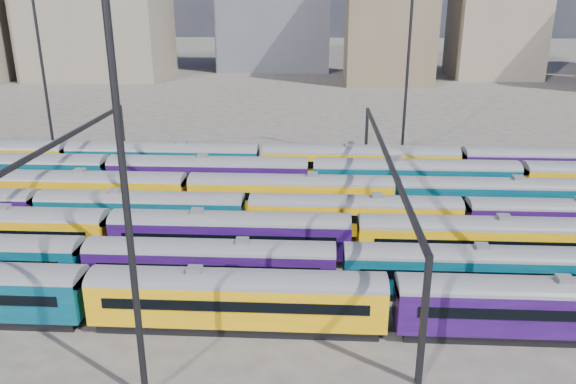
{
  "coord_description": "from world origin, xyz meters",
  "views": [
    {
      "loc": [
        4.08,
        -46.64,
        20.69
      ],
      "look_at": [
        1.38,
        3.51,
        3.0
      ],
      "focal_mm": 35.0,
      "sensor_mm": 36.0,
      "label": 1
    }
  ],
  "objects_px": {
    "rake_2": "(354,233)",
    "mast_2": "(121,149)",
    "rake_1": "(472,266)",
    "rake_0": "(391,298)"
  },
  "relations": [
    {
      "from": "rake_2",
      "to": "mast_2",
      "type": "bearing_deg",
      "value": -125.62
    },
    {
      "from": "rake_2",
      "to": "rake_1",
      "type": "bearing_deg",
      "value": -31.79
    },
    {
      "from": "rake_1",
      "to": "mast_2",
      "type": "distance_m",
      "value": 26.22
    },
    {
      "from": "rake_0",
      "to": "mast_2",
      "type": "xyz_separation_m",
      "value": [
        -13.95,
        -7.0,
        11.44
      ]
    },
    {
      "from": "rake_2",
      "to": "mast_2",
      "type": "distance_m",
      "value": 23.82
    },
    {
      "from": "rake_0",
      "to": "mast_2",
      "type": "relative_size",
      "value": 4.59
    },
    {
      "from": "mast_2",
      "to": "rake_1",
      "type": "bearing_deg",
      "value": 30.66
    },
    {
      "from": "rake_1",
      "to": "rake_0",
      "type": "bearing_deg",
      "value": -141.55
    },
    {
      "from": "rake_1",
      "to": "rake_2",
      "type": "height_order",
      "value": "rake_2"
    },
    {
      "from": "rake_0",
      "to": "mast_2",
      "type": "height_order",
      "value": "mast_2"
    }
  ]
}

